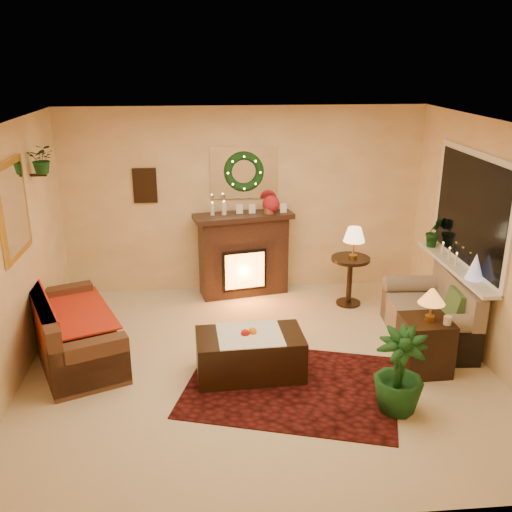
{
  "coord_description": "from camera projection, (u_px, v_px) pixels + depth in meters",
  "views": [
    {
      "loc": [
        -0.53,
        -5.51,
        3.22
      ],
      "look_at": [
        0.0,
        0.35,
        1.15
      ],
      "focal_mm": 40.0,
      "sensor_mm": 36.0,
      "label": 1
    }
  ],
  "objects": [
    {
      "name": "fireplace",
      "position": [
        244.0,
        257.0,
        8.02
      ],
      "size": [
        1.26,
        0.61,
        1.11
      ],
      "primitive_type": "cube",
      "rotation": [
        0.0,
        0.0,
        0.2
      ],
      "color": "black",
      "rests_on": "floor"
    },
    {
      "name": "window_frame",
      "position": [
        471.0,
        211.0,
        6.5
      ],
      "size": [
        0.03,
        1.86,
        1.36
      ],
      "primitive_type": "cube",
      "color": "white",
      "rests_on": "wall_right"
    },
    {
      "name": "ceiling",
      "position": [
        259.0,
        125.0,
        5.42
      ],
      "size": [
        5.0,
        5.0,
        0.0
      ],
      "primitive_type": "plane",
      "color": "white",
      "rests_on": "ground"
    },
    {
      "name": "hanging_plant",
      "position": [
        44.0,
        173.0,
        6.42
      ],
      "size": [
        0.33,
        0.28,
        0.36
      ],
      "primitive_type": "imported",
      "color": "#194719",
      "rests_on": "wall_left"
    },
    {
      "name": "gold_mirror",
      "position": [
        13.0,
        209.0,
        5.78
      ],
      "size": [
        0.03,
        0.84,
        1.0
      ],
      "primitive_type": "cube",
      "color": "gold",
      "rests_on": "wall_left"
    },
    {
      "name": "window_sill",
      "position": [
        455.0,
        267.0,
        6.71
      ],
      "size": [
        0.22,
        1.86,
        0.04
      ],
      "primitive_type": "cube",
      "color": "white",
      "rests_on": "wall_right"
    },
    {
      "name": "area_rug",
      "position": [
        291.0,
        385.0,
        5.88
      ],
      "size": [
        2.48,
        2.12,
        0.01
      ],
      "primitive_type": "cube",
      "rotation": [
        0.0,
        0.0,
        -0.29
      ],
      "color": "#4A0207",
      "rests_on": "floor"
    },
    {
      "name": "sill_plant",
      "position": [
        434.0,
        232.0,
        7.3
      ],
      "size": [
        0.28,
        0.23,
        0.51
      ],
      "primitive_type": "imported",
      "color": "#1A4321",
      "rests_on": "window_sill"
    },
    {
      "name": "wall_front",
      "position": [
        291.0,
        365.0,
        3.74
      ],
      "size": [
        5.0,
        5.0,
        0.0
      ],
      "primitive_type": "plane",
      "color": "#EFD88C",
      "rests_on": "ground"
    },
    {
      "name": "mantel_candle_a",
      "position": [
        212.0,
        209.0,
        7.71
      ],
      "size": [
        0.06,
        0.06,
        0.17
      ],
      "primitive_type": "cylinder",
      "color": "#F2E9C7",
      "rests_on": "fireplace"
    },
    {
      "name": "wreath",
      "position": [
        244.0,
        172.0,
        7.77
      ],
      "size": [
        0.55,
        0.11,
        0.55
      ],
      "primitive_type": "torus",
      "rotation": [
        1.57,
        0.0,
        0.0
      ],
      "color": "#194719",
      "rests_on": "wall_back"
    },
    {
      "name": "window_glass",
      "position": [
        470.0,
        211.0,
        6.5
      ],
      "size": [
        0.02,
        1.7,
        1.22
      ],
      "primitive_type": "cube",
      "color": "black",
      "rests_on": "wall_right"
    },
    {
      "name": "floor",
      "position": [
        259.0,
        365.0,
        6.29
      ],
      "size": [
        5.0,
        5.0,
        0.0
      ],
      "primitive_type": "plane",
      "color": "beige",
      "rests_on": "ground"
    },
    {
      "name": "mantel_mirror",
      "position": [
        244.0,
        173.0,
        7.82
      ],
      "size": [
        0.92,
        0.02,
        0.72
      ],
      "primitive_type": "cube",
      "color": "white",
      "rests_on": "wall_back"
    },
    {
      "name": "floor_palm",
      "position": [
        399.0,
        369.0,
        5.34
      ],
      "size": [
        1.86,
        1.86,
        2.54
      ],
      "primitive_type": "imported",
      "rotation": [
        0.0,
        0.0,
        -0.39
      ],
      "color": "#194114",
      "rests_on": "floor"
    },
    {
      "name": "lamp_tiffany",
      "position": [
        431.0,
        308.0,
        5.91
      ],
      "size": [
        0.28,
        0.28,
        0.41
      ],
      "primitive_type": "cone",
      "color": "#FFBA46",
      "rests_on": "end_table_square"
    },
    {
      "name": "mantel_candle_b",
      "position": [
        224.0,
        209.0,
        7.72
      ],
      "size": [
        0.07,
        0.07,
        0.2
      ],
      "primitive_type": "cylinder",
      "color": "white",
      "rests_on": "fireplace"
    },
    {
      "name": "wall_right",
      "position": [
        492.0,
        247.0,
        6.07
      ],
      "size": [
        4.5,
        4.5,
        0.0
      ],
      "primitive_type": "plane",
      "color": "#EFD88C",
      "rests_on": "ground"
    },
    {
      "name": "sofa",
      "position": [
        73.0,
        321.0,
        6.33
      ],
      "size": [
        1.4,
        1.93,
        0.76
      ],
      "primitive_type": "cube",
      "rotation": [
        0.0,
        0.0,
        0.4
      ],
      "color": "brown",
      "rests_on": "floor"
    },
    {
      "name": "wall_left",
      "position": [
        8.0,
        261.0,
        5.64
      ],
      "size": [
        4.5,
        4.5,
        0.0
      ],
      "primitive_type": "plane",
      "color": "#EFD88C",
      "rests_on": "ground"
    },
    {
      "name": "red_throw",
      "position": [
        72.0,
        313.0,
        6.49
      ],
      "size": [
        0.81,
        1.31,
        0.02
      ],
      "primitive_type": "cube",
      "color": "#E9472F",
      "rests_on": "sofa"
    },
    {
      "name": "fruit_bowl",
      "position": [
        249.0,
        337.0,
        5.95
      ],
      "size": [
        0.24,
        0.24,
        0.06
      ],
      "primitive_type": "cylinder",
      "color": "silver",
      "rests_on": "coffee_table"
    },
    {
      "name": "end_table_square",
      "position": [
        424.0,
        348.0,
        6.1
      ],
      "size": [
        0.5,
        0.5,
        0.6
      ],
      "primitive_type": "cube",
      "rotation": [
        0.0,
        0.0,
        0.03
      ],
      "color": "#3A160C",
      "rests_on": "floor"
    },
    {
      "name": "loveseat",
      "position": [
        429.0,
        307.0,
        6.72
      ],
      "size": [
        0.88,
        1.41,
        0.79
      ],
      "primitive_type": "cube",
      "rotation": [
        0.0,
        0.0,
        -0.06
      ],
      "color": "#9B7C64",
      "rests_on": "floor"
    },
    {
      "name": "poinsettia",
      "position": [
        271.0,
        204.0,
        7.81
      ],
      "size": [
        0.24,
        0.24,
        0.24
      ],
      "primitive_type": "sphere",
      "color": "#AF1B26",
      "rests_on": "fireplace"
    },
    {
      "name": "mini_tree",
      "position": [
        475.0,
        266.0,
        6.24
      ],
      "size": [
        0.19,
        0.19,
        0.29
      ],
      "primitive_type": "cone",
      "color": "silver",
      "rests_on": "window_sill"
    },
    {
      "name": "lamp_cream",
      "position": [
        354.0,
        244.0,
        7.51
      ],
      "size": [
        0.28,
        0.28,
        0.44
      ],
      "primitive_type": "cone",
      "color": "#FDD789",
      "rests_on": "side_table_round"
    },
    {
      "name": "wall_art",
      "position": [
        145.0,
        186.0,
        7.75
      ],
      "size": [
        0.32,
        0.03,
        0.48
      ],
      "primitive_type": "cube",
      "color": "#381E11",
      "rests_on": "wall_back"
    },
    {
      "name": "wall_back",
      "position": [
        244.0,
        201.0,
        7.97
      ],
      "size": [
        5.0,
        5.0,
        0.0
      ],
      "primitive_type": "plane",
      "color": "#EFD88C",
      "rests_on": "ground"
    },
    {
      "name": "coffee_table",
      "position": [
        250.0,
        357.0,
        6.03
      ],
      "size": [
        1.15,
        0.67,
        0.47
      ],
      "primitive_type": "cube",
      "rotation": [
        0.0,
        0.0,
        0.05
      ],
      "color": "#4C2A1F",
      "rests_on": "floor"
    },
    {
      "name": "side_table_round",
      "position": [
        349.0,
        282.0,
        7.72
      ],
      "size": [
        0.6,
        0.6,
        0.67
      ],
      "primitive_type": "cylinder",
      "rotation": [
        0.0,
        0.0,
        0.18
      ],
      "color": "#411B13",
      "rests_on": "floor"
    }
  ]
}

